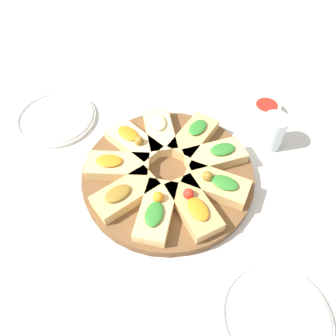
{
  "coord_description": "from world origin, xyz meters",
  "views": [
    {
      "loc": [
        -0.4,
        0.27,
        0.67
      ],
      "look_at": [
        0.0,
        0.0,
        0.04
      ],
      "focal_mm": 35.0,
      "sensor_mm": 36.0,
      "label": 1
    }
  ],
  "objects_px": {
    "napkin_stack": "(322,241)",
    "plate_right": "(56,118)",
    "water_glass": "(272,132)",
    "plate_left": "(275,317)",
    "dipping_bowl": "(266,109)",
    "serving_board": "(168,174)"
  },
  "relations": [
    {
      "from": "water_glass",
      "to": "napkin_stack",
      "type": "xyz_separation_m",
      "value": [
        -0.27,
        0.11,
        -0.04
      ]
    },
    {
      "from": "plate_left",
      "to": "napkin_stack",
      "type": "relative_size",
      "value": 1.68
    },
    {
      "from": "plate_left",
      "to": "dipping_bowl",
      "type": "bearing_deg",
      "value": -42.9
    },
    {
      "from": "plate_right",
      "to": "dipping_bowl",
      "type": "bearing_deg",
      "value": -121.93
    },
    {
      "from": "water_glass",
      "to": "dipping_bowl",
      "type": "height_order",
      "value": "water_glass"
    },
    {
      "from": "serving_board",
      "to": "dipping_bowl",
      "type": "relative_size",
      "value": 5.26
    },
    {
      "from": "dipping_bowl",
      "to": "water_glass",
      "type": "bearing_deg",
      "value": 139.95
    },
    {
      "from": "serving_board",
      "to": "plate_left",
      "type": "distance_m",
      "value": 0.39
    },
    {
      "from": "plate_right",
      "to": "plate_left",
      "type": "bearing_deg",
      "value": -170.17
    },
    {
      "from": "napkin_stack",
      "to": "plate_right",
      "type": "bearing_deg",
      "value": 25.61
    },
    {
      "from": "serving_board",
      "to": "water_glass",
      "type": "distance_m",
      "value": 0.3
    },
    {
      "from": "napkin_stack",
      "to": "dipping_bowl",
      "type": "distance_m",
      "value": 0.41
    },
    {
      "from": "plate_right",
      "to": "dipping_bowl",
      "type": "relative_size",
      "value": 2.84
    },
    {
      "from": "plate_left",
      "to": "water_glass",
      "type": "height_order",
      "value": "water_glass"
    },
    {
      "from": "plate_right",
      "to": "water_glass",
      "type": "relative_size",
      "value": 2.39
    },
    {
      "from": "water_glass",
      "to": "dipping_bowl",
      "type": "distance_m",
      "value": 0.13
    },
    {
      "from": "plate_left",
      "to": "dipping_bowl",
      "type": "distance_m",
      "value": 0.57
    },
    {
      "from": "water_glass",
      "to": "napkin_stack",
      "type": "height_order",
      "value": "water_glass"
    },
    {
      "from": "plate_right",
      "to": "dipping_bowl",
      "type": "distance_m",
      "value": 0.61
    },
    {
      "from": "serving_board",
      "to": "plate_left",
      "type": "relative_size",
      "value": 1.97
    },
    {
      "from": "plate_right",
      "to": "water_glass",
      "type": "height_order",
      "value": "water_glass"
    },
    {
      "from": "water_glass",
      "to": "napkin_stack",
      "type": "distance_m",
      "value": 0.3
    }
  ]
}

